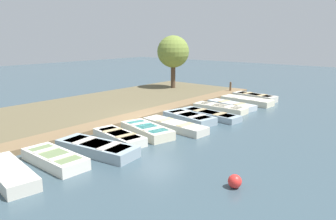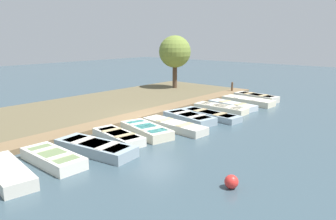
{
  "view_description": "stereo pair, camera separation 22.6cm",
  "coord_description": "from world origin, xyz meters",
  "px_view_note": "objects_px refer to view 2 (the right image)",
  "views": [
    {
      "loc": [
        11.01,
        -12.16,
        4.39
      ],
      "look_at": [
        0.36,
        0.55,
        0.65
      ],
      "focal_mm": 35.0,
      "sensor_mm": 36.0,
      "label": 1
    },
    {
      "loc": [
        11.18,
        -12.02,
        4.39
      ],
      "look_at": [
        0.36,
        0.55,
        0.65
      ],
      "focal_mm": 35.0,
      "sensor_mm": 36.0,
      "label": 2
    }
  ],
  "objects_px": {
    "rowboat_5": "(174,126)",
    "mooring_post_far": "(232,88)",
    "rowboat_7": "(210,115)",
    "buoy": "(231,182)",
    "rowboat_3": "(118,137)",
    "rowboat_10": "(248,101)",
    "rowboat_11": "(256,97)",
    "rowboat_6": "(189,118)",
    "park_tree_left": "(175,52)",
    "rowboat_4": "(146,130)",
    "rowboat_8": "(221,108)",
    "rowboat_0": "(7,172)",
    "rowboat_2": "(95,148)",
    "rowboat_1": "(53,158)",
    "rowboat_9": "(232,105)"
  },
  "relations": [
    {
      "from": "rowboat_5",
      "to": "mooring_post_far",
      "type": "distance_m",
      "value": 11.15
    },
    {
      "from": "rowboat_7",
      "to": "buoy",
      "type": "distance_m",
      "value": 8.59
    },
    {
      "from": "rowboat_3",
      "to": "rowboat_10",
      "type": "xyz_separation_m",
      "value": [
        0.48,
        10.87,
        0.0
      ]
    },
    {
      "from": "rowboat_10",
      "to": "rowboat_11",
      "type": "height_order",
      "value": "rowboat_11"
    },
    {
      "from": "rowboat_6",
      "to": "park_tree_left",
      "type": "distance_m",
      "value": 10.7
    },
    {
      "from": "rowboat_4",
      "to": "rowboat_10",
      "type": "relative_size",
      "value": 0.88
    },
    {
      "from": "rowboat_10",
      "to": "rowboat_7",
      "type": "bearing_deg",
      "value": -84.96
    },
    {
      "from": "rowboat_8",
      "to": "rowboat_11",
      "type": "distance_m",
      "value": 4.63
    },
    {
      "from": "rowboat_8",
      "to": "mooring_post_far",
      "type": "xyz_separation_m",
      "value": [
        -2.64,
        5.91,
        0.28
      ]
    },
    {
      "from": "rowboat_0",
      "to": "rowboat_2",
      "type": "distance_m",
      "value": 3.27
    },
    {
      "from": "rowboat_1",
      "to": "park_tree_left",
      "type": "relative_size",
      "value": 0.62
    },
    {
      "from": "rowboat_3",
      "to": "rowboat_1",
      "type": "bearing_deg",
      "value": -77.37
    },
    {
      "from": "rowboat_7",
      "to": "rowboat_4",
      "type": "bearing_deg",
      "value": -90.34
    },
    {
      "from": "rowboat_6",
      "to": "rowboat_7",
      "type": "xyz_separation_m",
      "value": [
        0.37,
        1.39,
        -0.04
      ]
    },
    {
      "from": "rowboat_1",
      "to": "rowboat_8",
      "type": "bearing_deg",
      "value": 90.79
    },
    {
      "from": "rowboat_6",
      "to": "rowboat_5",
      "type": "bearing_deg",
      "value": -67.96
    },
    {
      "from": "rowboat_0",
      "to": "rowboat_4",
      "type": "relative_size",
      "value": 1.05
    },
    {
      "from": "rowboat_1",
      "to": "rowboat_11",
      "type": "bearing_deg",
      "value": 90.83
    },
    {
      "from": "rowboat_6",
      "to": "rowboat_7",
      "type": "distance_m",
      "value": 1.44
    },
    {
      "from": "rowboat_0",
      "to": "buoy",
      "type": "xyz_separation_m",
      "value": [
        5.72,
        4.02,
        -0.01
      ]
    },
    {
      "from": "rowboat_4",
      "to": "rowboat_11",
      "type": "bearing_deg",
      "value": 103.34
    },
    {
      "from": "rowboat_7",
      "to": "rowboat_2",
      "type": "bearing_deg",
      "value": -86.79
    },
    {
      "from": "rowboat_9",
      "to": "rowboat_3",
      "type": "bearing_deg",
      "value": -83.69
    },
    {
      "from": "rowboat_1",
      "to": "rowboat_4",
      "type": "xyz_separation_m",
      "value": [
        0.04,
        4.64,
        0.01
      ]
    },
    {
      "from": "rowboat_5",
      "to": "rowboat_7",
      "type": "xyz_separation_m",
      "value": [
        0.01,
        3.06,
        -0.02
      ]
    },
    {
      "from": "rowboat_0",
      "to": "park_tree_left",
      "type": "xyz_separation_m",
      "value": [
        -7.04,
        16.84,
        2.93
      ]
    },
    {
      "from": "rowboat_5",
      "to": "buoy",
      "type": "distance_m",
      "value": 6.46
    },
    {
      "from": "rowboat_5",
      "to": "rowboat_4",
      "type": "bearing_deg",
      "value": -101.28
    },
    {
      "from": "rowboat_9",
      "to": "rowboat_10",
      "type": "distance_m",
      "value": 1.75
    },
    {
      "from": "rowboat_4",
      "to": "rowboat_8",
      "type": "height_order",
      "value": "rowboat_4"
    },
    {
      "from": "rowboat_10",
      "to": "mooring_post_far",
      "type": "distance_m",
      "value": 4.0
    },
    {
      "from": "rowboat_1",
      "to": "rowboat_5",
      "type": "distance_m",
      "value": 6.16
    },
    {
      "from": "rowboat_0",
      "to": "park_tree_left",
      "type": "distance_m",
      "value": 18.49
    },
    {
      "from": "rowboat_0",
      "to": "rowboat_11",
      "type": "distance_m",
      "value": 17.2
    },
    {
      "from": "rowboat_6",
      "to": "rowboat_1",
      "type": "bearing_deg",
      "value": -80.73
    },
    {
      "from": "rowboat_11",
      "to": "rowboat_6",
      "type": "bearing_deg",
      "value": -81.74
    },
    {
      "from": "rowboat_3",
      "to": "rowboat_10",
      "type": "distance_m",
      "value": 10.88
    },
    {
      "from": "mooring_post_far",
      "to": "rowboat_9",
      "type": "bearing_deg",
      "value": -59.83
    },
    {
      "from": "rowboat_1",
      "to": "rowboat_6",
      "type": "relative_size",
      "value": 0.9
    },
    {
      "from": "rowboat_11",
      "to": "rowboat_10",
      "type": "bearing_deg",
      "value": -75.16
    },
    {
      "from": "buoy",
      "to": "rowboat_4",
      "type": "bearing_deg",
      "value": 158.65
    },
    {
      "from": "rowboat_2",
      "to": "mooring_post_far",
      "type": "bearing_deg",
      "value": 92.46
    },
    {
      "from": "rowboat_1",
      "to": "rowboat_9",
      "type": "xyz_separation_m",
      "value": [
        0.08,
        12.32,
        -0.04
      ]
    },
    {
      "from": "rowboat_2",
      "to": "rowboat_11",
      "type": "height_order",
      "value": "rowboat_11"
    },
    {
      "from": "rowboat_7",
      "to": "rowboat_10",
      "type": "relative_size",
      "value": 1.06
    },
    {
      "from": "rowboat_0",
      "to": "rowboat_6",
      "type": "height_order",
      "value": "rowboat_0"
    },
    {
      "from": "mooring_post_far",
      "to": "rowboat_2",
      "type": "bearing_deg",
      "value": -79.57
    },
    {
      "from": "rowboat_7",
      "to": "mooring_post_far",
      "type": "distance_m",
      "value": 8.26
    },
    {
      "from": "rowboat_2",
      "to": "rowboat_5",
      "type": "xyz_separation_m",
      "value": [
        0.22,
        4.49,
        -0.02
      ]
    },
    {
      "from": "rowboat_9",
      "to": "rowboat_10",
      "type": "height_order",
      "value": "rowboat_10"
    }
  ]
}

